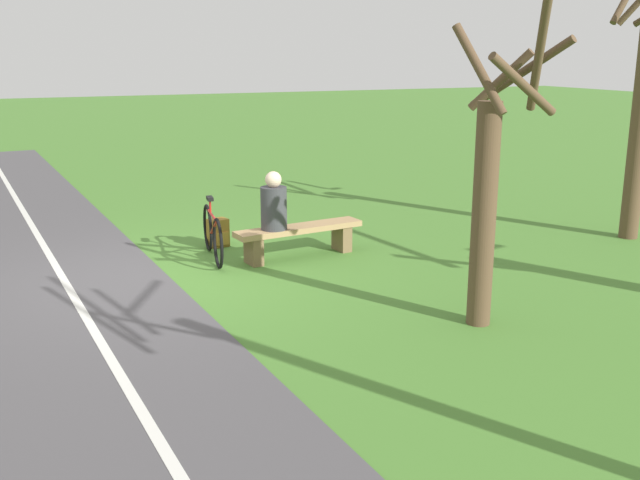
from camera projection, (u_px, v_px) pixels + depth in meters
ground_plane at (157, 278)px, 9.59m from camera, size 80.00×80.00×0.00m
paved_path at (153, 432)px, 5.72m from camera, size 4.86×36.09×0.02m
path_centre_line at (153, 431)px, 5.71m from camera, size 2.20×31.94×0.00m
bench at (299, 235)px, 10.49m from camera, size 1.95×0.59×0.46m
person_seated at (274, 205)px, 10.17m from camera, size 0.41×0.41×0.82m
bicycle at (213, 234)px, 10.39m from camera, size 0.24×1.64×0.87m
backpack at (218, 233)px, 11.08m from camera, size 0.32×0.30×0.43m
tree_by_path at (491, 184)px, 7.63m from camera, size 1.22×1.45×3.54m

